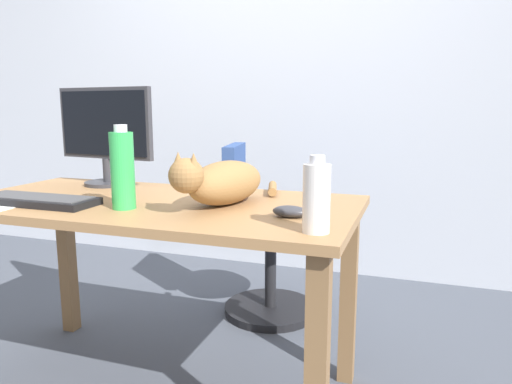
{
  "coord_description": "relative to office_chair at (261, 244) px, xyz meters",
  "views": [
    {
      "loc": [
        0.89,
        -1.46,
        1.07
      ],
      "look_at": [
        0.4,
        -0.03,
        0.8
      ],
      "focal_mm": 33.11,
      "sensor_mm": 36.0,
      "label": 1
    }
  ],
  "objects": [
    {
      "name": "office_chair",
      "position": [
        0.0,
        0.0,
        0.0
      ],
      "size": [
        0.49,
        0.48,
        0.89
      ],
      "color": "black",
      "rests_on": "ground_plane"
    },
    {
      "name": "spray_bottle",
      "position": [
        -0.17,
        -0.93,
        0.5
      ],
      "size": [
        0.08,
        0.08,
        0.28
      ],
      "color": "green",
      "rests_on": "desk"
    },
    {
      "name": "computer_mouse",
      "position": [
        0.39,
        -0.88,
        0.38
      ],
      "size": [
        0.11,
        0.06,
        0.04
      ],
      "primitive_type": "ellipsoid",
      "color": "#333338",
      "rests_on": "desk"
    },
    {
      "name": "monitor",
      "position": [
        -0.52,
        -0.54,
        0.59
      ],
      "size": [
        0.48,
        0.2,
        0.41
      ],
      "color": "#333338",
      "rests_on": "desk"
    },
    {
      "name": "water_bottle",
      "position": [
        0.5,
        -1.03,
        0.46
      ],
      "size": [
        0.07,
        0.07,
        0.21
      ],
      "color": "silver",
      "rests_on": "desk"
    },
    {
      "name": "back_wall",
      "position": [
        -0.15,
        0.77,
        0.92
      ],
      "size": [
        6.0,
        0.04,
        2.6
      ],
      "primitive_type": "cube",
      "color": "silver",
      "rests_on": "ground_plane"
    },
    {
      "name": "cat",
      "position": [
        0.12,
        -0.77,
        0.45
      ],
      "size": [
        0.26,
        0.6,
        0.2
      ],
      "color": "olive",
      "rests_on": "desk"
    },
    {
      "name": "keyboard",
      "position": [
        -0.5,
        -0.97,
        0.38
      ],
      "size": [
        0.44,
        0.15,
        0.03
      ],
      "color": "black",
      "rests_on": "desk"
    },
    {
      "name": "desk",
      "position": [
        -0.15,
        -0.78,
        0.26
      ],
      "size": [
        1.46,
        0.72,
        0.74
      ],
      "color": "#9E7247",
      "rests_on": "ground_plane"
    }
  ]
}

